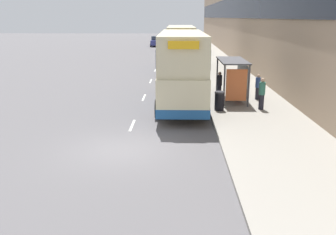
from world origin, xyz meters
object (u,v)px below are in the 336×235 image
(pedestrian_at_shelter, at_px, (262,94))
(pedestrian_1, at_px, (219,84))
(bus_shelter, at_px, (236,73))
(litter_bin, at_px, (219,101))
(car_0, at_px, (156,41))
(pedestrian_2, at_px, (258,87))
(double_decker_bus_near, at_px, (182,67))
(double_decker_bus_ahead, at_px, (181,47))

(pedestrian_at_shelter, xyz_separation_m, pedestrian_1, (-2.02, 3.15, -0.05))
(bus_shelter, height_order, litter_bin, bus_shelter)
(car_0, height_order, pedestrian_2, car_0)
(pedestrian_2, bearing_deg, pedestrian_1, 168.32)
(car_0, relative_size, pedestrian_at_shelter, 2.41)
(bus_shelter, bearing_deg, pedestrian_2, 13.60)
(car_0, height_order, litter_bin, car_0)
(double_decker_bus_near, bearing_deg, bus_shelter, 8.82)
(double_decker_bus_near, distance_m, pedestrian_1, 3.07)
(double_decker_bus_near, bearing_deg, litter_bin, -44.23)
(double_decker_bus_near, distance_m, car_0, 46.84)
(pedestrian_2, bearing_deg, double_decker_bus_ahead, 108.57)
(car_0, bearing_deg, pedestrian_1, 98.24)
(double_decker_bus_near, distance_m, pedestrian_at_shelter, 4.95)
(litter_bin, bearing_deg, car_0, 97.27)
(bus_shelter, relative_size, car_0, 0.98)
(double_decker_bus_near, height_order, pedestrian_at_shelter, double_decker_bus_near)
(pedestrian_1, xyz_separation_m, pedestrian_2, (2.35, -0.49, -0.04))
(bus_shelter, relative_size, double_decker_bus_ahead, 0.38)
(car_0, bearing_deg, double_decker_bus_near, 95.06)
(pedestrian_2, bearing_deg, bus_shelter, -166.40)
(litter_bin, bearing_deg, pedestrian_2, 46.90)
(pedestrian_1, bearing_deg, car_0, 98.24)
(double_decker_bus_ahead, distance_m, car_0, 32.01)
(bus_shelter, xyz_separation_m, pedestrian_1, (-0.87, 0.84, -0.88))
(double_decker_bus_ahead, bearing_deg, bus_shelter, -77.33)
(litter_bin, bearing_deg, bus_shelter, 64.23)
(double_decker_bus_near, relative_size, pedestrian_2, 6.80)
(bus_shelter, distance_m, double_decker_bus_ahead, 14.79)
(pedestrian_1, distance_m, litter_bin, 3.41)
(double_decker_bus_ahead, distance_m, pedestrian_2, 14.90)
(double_decker_bus_ahead, bearing_deg, double_decker_bus_near, -90.21)
(double_decker_bus_near, bearing_deg, car_0, 95.06)
(pedestrian_1, bearing_deg, pedestrian_at_shelter, -57.31)
(double_decker_bus_ahead, distance_m, pedestrian_at_shelter, 17.34)
(double_decker_bus_ahead, height_order, pedestrian_2, double_decker_bus_ahead)
(pedestrian_at_shelter, bearing_deg, double_decker_bus_near, 158.08)
(bus_shelter, relative_size, litter_bin, 4.00)
(double_decker_bus_near, xyz_separation_m, litter_bin, (2.08, -2.02, -1.62))
(pedestrian_2, bearing_deg, pedestrian_at_shelter, -97.10)
(pedestrian_at_shelter, height_order, pedestrian_2, pedestrian_at_shelter)
(double_decker_bus_near, height_order, double_decker_bus_ahead, same)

